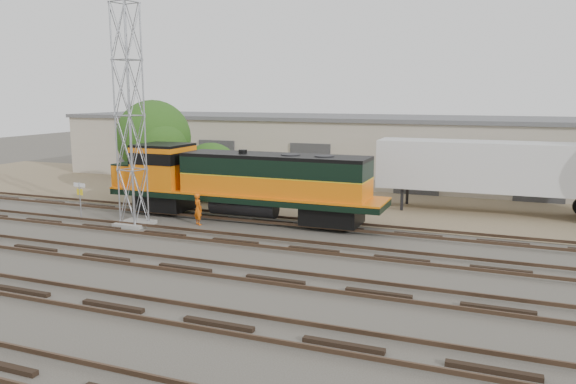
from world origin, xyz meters
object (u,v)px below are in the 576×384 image
at_px(locomotive, 239,181).
at_px(signal_tower, 130,120).
at_px(worker, 198,209).
at_px(semi_trailer, 503,169).

bearing_deg(locomotive, signal_tower, -145.47).
bearing_deg(worker, semi_trailer, -116.09).
bearing_deg(worker, signal_tower, 57.68).
height_order(signal_tower, worker, signal_tower).
bearing_deg(semi_trailer, signal_tower, -151.57).
relative_size(worker, semi_trailer, 0.13).
xyz_separation_m(locomotive, semi_trailer, (13.78, 7.29, 0.45)).
relative_size(locomotive, signal_tower, 1.39).
relative_size(signal_tower, semi_trailer, 0.84).
distance_m(locomotive, worker, 2.78).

